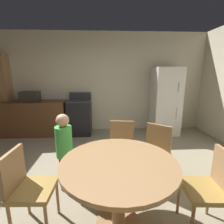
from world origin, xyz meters
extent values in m
plane|color=gray|center=(0.00, 0.00, 0.00)|extent=(14.00, 14.00, 0.00)
cube|color=beige|center=(0.00, 2.82, 1.35)|extent=(6.19, 0.12, 2.70)
cube|color=brown|center=(-1.84, 2.42, 0.45)|extent=(1.92, 0.60, 0.90)
cube|color=#9E754C|center=(-2.58, 2.60, 1.05)|extent=(0.44, 0.36, 2.10)
cube|color=black|center=(-0.53, 2.42, 0.45)|extent=(0.60, 0.60, 0.90)
cube|color=#38383D|center=(-0.53, 2.42, 0.91)|extent=(0.60, 0.60, 0.02)
cube|color=#38383D|center=(-0.53, 2.70, 1.01)|extent=(0.60, 0.04, 0.18)
cube|color=white|center=(1.77, 2.37, 0.88)|extent=(0.68, 0.66, 1.76)
cylinder|color=#B2B2B7|center=(1.95, 2.03, 1.28)|extent=(0.02, 0.02, 0.22)
cylinder|color=#B2B2B7|center=(1.95, 2.03, 0.63)|extent=(0.02, 0.02, 0.30)
cube|color=#2D2B28|center=(-1.77, 2.42, 1.03)|extent=(0.44, 0.32, 0.26)
cylinder|color=#9E754C|center=(0.27, -0.45, 0.01)|extent=(0.48, 0.48, 0.03)
cylinder|color=#9E754C|center=(0.27, -0.45, 0.36)|extent=(0.14, 0.14, 0.72)
cylinder|color=#9E754C|center=(0.27, -0.45, 0.74)|extent=(1.15, 1.15, 0.04)
cylinder|color=#9E754C|center=(0.53, 0.21, 0.21)|extent=(0.03, 0.03, 0.43)
cylinder|color=#9E754C|center=(0.19, 0.26, 0.21)|extent=(0.03, 0.03, 0.43)
cylinder|color=#9E754C|center=(0.58, 0.55, 0.21)|extent=(0.03, 0.03, 0.43)
cylinder|color=#9E754C|center=(0.24, 0.59, 0.21)|extent=(0.03, 0.03, 0.43)
cube|color=#A37F3D|center=(0.38, 0.40, 0.45)|extent=(0.45, 0.45, 0.05)
cube|color=#9E754C|center=(0.41, 0.58, 0.66)|extent=(0.38, 0.09, 0.42)
cylinder|color=#9E754C|center=(0.84, -0.03, 0.21)|extent=(0.03, 0.03, 0.43)
cylinder|color=#9E754C|center=(0.58, 0.19, 0.21)|extent=(0.03, 0.03, 0.43)
cylinder|color=#9E754C|center=(1.06, 0.24, 0.21)|extent=(0.03, 0.03, 0.43)
cylinder|color=#9E754C|center=(0.79, 0.45, 0.21)|extent=(0.03, 0.03, 0.43)
cube|color=#A37F3D|center=(0.82, 0.21, 0.45)|extent=(0.56, 0.56, 0.05)
cube|color=#9E754C|center=(0.93, 0.35, 0.66)|extent=(0.32, 0.27, 0.42)
cylinder|color=#9E754C|center=(0.94, -0.67, 0.21)|extent=(0.03, 0.03, 0.43)
cylinder|color=#9E754C|center=(0.97, -0.33, 0.21)|extent=(0.03, 0.03, 0.43)
cylinder|color=#9E754C|center=(1.31, -0.36, 0.21)|extent=(0.03, 0.03, 0.43)
cube|color=#A37F3D|center=(1.13, -0.51, 0.45)|extent=(0.43, 0.43, 0.05)
cylinder|color=#9E754C|center=(-0.42, -0.25, 0.21)|extent=(0.03, 0.03, 0.43)
cylinder|color=#9E754C|center=(-0.43, -0.59, 0.21)|extent=(0.03, 0.03, 0.43)
cylinder|color=#9E754C|center=(-0.76, -0.24, 0.21)|extent=(0.03, 0.03, 0.43)
cylinder|color=#9E754C|center=(-0.77, -0.58, 0.21)|extent=(0.03, 0.03, 0.43)
cube|color=#A37F3D|center=(-0.59, -0.42, 0.45)|extent=(0.41, 0.41, 0.05)
cube|color=#9E754C|center=(-0.77, -0.41, 0.66)|extent=(0.05, 0.38, 0.42)
cylinder|color=#8C337A|center=(-0.41, 0.18, 0.25)|extent=(0.17, 0.17, 0.50)
cylinder|color=#4CC656|center=(-0.41, 0.18, 0.71)|extent=(0.31, 0.31, 0.42)
sphere|color=#D6A884|center=(-0.41, 0.18, 1.00)|extent=(0.17, 0.17, 0.17)
camera|label=1|loc=(0.13, -1.90, 1.59)|focal=26.40mm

